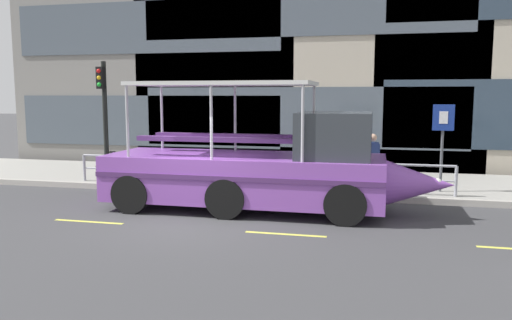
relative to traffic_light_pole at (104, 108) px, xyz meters
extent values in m
plane|color=#3D3D3F|center=(4.63, -3.89, -2.58)|extent=(120.00, 120.00, 0.00)
cube|color=#99968E|center=(4.63, 1.71, -2.49)|extent=(32.00, 4.80, 0.18)
cube|color=#B2ADA3|center=(4.63, -0.78, -2.49)|extent=(32.00, 0.18, 0.18)
cube|color=#DBD64C|center=(2.23, -4.78, -2.58)|extent=(1.80, 0.12, 0.01)
cube|color=#DBD64C|center=(7.03, -4.78, -2.58)|extent=(1.80, 0.12, 0.01)
cube|color=#4C5660|center=(-0.66, 4.48, -0.65)|extent=(11.65, 0.06, 2.13)
cube|color=#4C5660|center=(-0.66, 4.48, 3.22)|extent=(11.65, 0.06, 2.13)
cube|color=#4C5660|center=(5.90, 4.48, -0.43)|extent=(12.80, 0.06, 2.37)
cube|color=#4C5660|center=(5.90, 4.48, 3.87)|extent=(12.80, 0.06, 2.37)
cube|color=#2D3D4C|center=(13.39, 4.48, -0.27)|extent=(8.57, 0.06, 2.55)
cylinder|color=#9EA0A8|center=(5.28, -0.44, -1.54)|extent=(11.67, 0.07, 0.07)
cylinder|color=#9EA0A8|center=(5.28, -0.44, -1.97)|extent=(11.67, 0.06, 0.06)
cylinder|color=#9EA0A8|center=(-0.55, -0.44, -1.97)|extent=(0.09, 0.09, 0.86)
cylinder|color=#9EA0A8|center=(1.39, -0.44, -1.97)|extent=(0.09, 0.09, 0.86)
cylinder|color=#9EA0A8|center=(3.34, -0.44, -1.97)|extent=(0.09, 0.09, 0.86)
cylinder|color=#9EA0A8|center=(5.28, -0.44, -1.97)|extent=(0.09, 0.09, 0.86)
cylinder|color=#9EA0A8|center=(7.23, -0.44, -1.97)|extent=(0.09, 0.09, 0.86)
cylinder|color=#9EA0A8|center=(9.17, -0.44, -1.97)|extent=(0.09, 0.09, 0.86)
cylinder|color=#9EA0A8|center=(11.12, -0.44, -1.97)|extent=(0.09, 0.09, 0.86)
cylinder|color=black|center=(0.00, 0.07, -0.42)|extent=(0.16, 0.16, 3.96)
cube|color=black|center=(0.00, -0.13, 1.00)|extent=(0.24, 0.20, 0.72)
sphere|color=red|center=(0.00, -0.24, 1.22)|extent=(0.14, 0.14, 0.14)
sphere|color=gold|center=(0.00, -0.24, 1.00)|extent=(0.14, 0.14, 0.14)
sphere|color=green|center=(0.00, -0.24, 0.78)|extent=(0.14, 0.14, 0.14)
cylinder|color=#4C4F54|center=(10.79, 0.29, -1.13)|extent=(0.08, 0.08, 2.54)
cube|color=navy|center=(10.79, 0.24, -0.21)|extent=(0.60, 0.04, 0.76)
cube|color=white|center=(10.79, 0.22, -0.21)|extent=(0.24, 0.01, 0.36)
torus|color=black|center=(0.97, 0.05, -2.05)|extent=(0.70, 0.04, 0.70)
torus|color=black|center=(-0.07, 0.05, -2.05)|extent=(0.70, 0.04, 0.70)
cylinder|color=#B21919|center=(0.45, 0.05, -1.89)|extent=(0.95, 0.04, 0.04)
cylinder|color=#B21919|center=(0.27, 0.05, -1.75)|extent=(0.19, 0.04, 0.51)
cube|color=black|center=(0.23, 0.05, -1.47)|extent=(0.20, 0.08, 0.06)
cylinder|color=#A5A5AA|center=(0.93, 0.05, -1.55)|extent=(0.03, 0.46, 0.03)
cube|color=purple|center=(5.53, -2.60, -1.72)|extent=(7.25, 2.43, 1.18)
cone|color=purple|center=(9.97, -2.60, -1.72)|extent=(1.63, 1.12, 1.12)
cylinder|color=purple|center=(1.91, -2.60, -1.72)|extent=(0.36, 1.12, 1.12)
cube|color=#4D2A62|center=(5.53, -3.83, -1.57)|extent=(7.25, 0.04, 0.12)
sphere|color=white|center=(10.38, -2.60, -1.67)|extent=(0.22, 0.22, 0.22)
cube|color=#33383D|center=(7.89, -2.60, -0.55)|extent=(1.81, 2.04, 1.14)
cube|color=silver|center=(4.99, -2.60, 0.74)|extent=(4.71, 2.24, 0.10)
cylinder|color=#B2B2B7|center=(7.22, -1.53, -0.22)|extent=(0.07, 0.07, 1.81)
cylinder|color=#B2B2B7|center=(7.22, -3.67, -0.22)|extent=(0.07, 0.07, 1.81)
cylinder|color=#B2B2B7|center=(4.99, -1.53, -0.22)|extent=(0.07, 0.07, 1.81)
cylinder|color=#B2B2B7|center=(4.99, -3.67, -0.22)|extent=(0.07, 0.07, 1.81)
cylinder|color=#B2B2B7|center=(2.75, -1.53, -0.22)|extent=(0.07, 0.07, 1.81)
cylinder|color=#B2B2B7|center=(2.75, -3.67, -0.22)|extent=(0.07, 0.07, 1.81)
cube|color=#4D2A62|center=(4.99, -2.01, -0.68)|extent=(4.34, 0.28, 0.12)
cube|color=#4D2A62|center=(4.99, -3.18, -0.68)|extent=(4.34, 0.28, 0.12)
cylinder|color=black|center=(8.25, -1.48, -2.08)|extent=(1.00, 0.28, 1.00)
cylinder|color=black|center=(8.25, -3.72, -2.08)|extent=(1.00, 0.28, 1.00)
cylinder|color=black|center=(5.35, -1.48, -2.08)|extent=(1.00, 0.28, 1.00)
cylinder|color=black|center=(5.35, -3.72, -2.08)|extent=(1.00, 0.28, 1.00)
cylinder|color=black|center=(2.81, -1.48, -2.08)|extent=(1.00, 0.28, 1.00)
cylinder|color=black|center=(2.81, -3.72, -2.08)|extent=(1.00, 0.28, 1.00)
cylinder|color=#1E2338|center=(8.73, 0.21, -1.98)|extent=(0.11, 0.11, 0.84)
cylinder|color=#1E2338|center=(8.88, 0.29, -1.98)|extent=(0.11, 0.11, 0.84)
cube|color=navy|center=(8.81, 0.25, -1.27)|extent=(0.36, 0.32, 0.59)
cylinder|color=navy|center=(8.63, 0.14, -1.30)|extent=(0.07, 0.07, 0.53)
cylinder|color=navy|center=(8.98, 0.36, -1.30)|extent=(0.07, 0.07, 0.53)
sphere|color=tan|center=(8.81, 0.25, -0.83)|extent=(0.23, 0.23, 0.23)
camera|label=1|loc=(8.92, -15.50, 0.45)|focal=35.85mm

